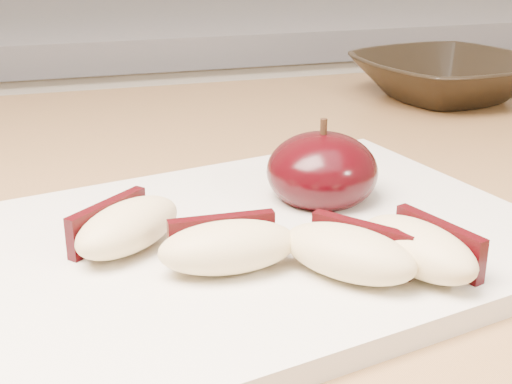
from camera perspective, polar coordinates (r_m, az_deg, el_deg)
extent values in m
cube|color=silver|center=(1.32, -13.30, -7.62)|extent=(2.40, 0.60, 0.90)
cube|color=slate|center=(1.18, -15.28, 12.86)|extent=(2.40, 0.62, 0.04)
cube|color=#996E42|center=(0.51, -11.97, -2.35)|extent=(1.64, 0.64, 0.04)
cube|color=beige|center=(0.40, 0.00, -4.16)|extent=(0.36, 0.30, 0.01)
ellipsoid|color=black|center=(0.45, 5.31, 1.66)|extent=(0.08, 0.08, 0.05)
cylinder|color=black|center=(0.44, 5.43, 5.20)|extent=(0.00, 0.00, 0.01)
ellipsoid|color=#D0B984|center=(0.38, -10.16, -2.74)|extent=(0.08, 0.07, 0.03)
cube|color=black|center=(0.39, -11.77, -2.39)|extent=(0.05, 0.04, 0.02)
ellipsoid|color=#D0B984|center=(0.36, -2.23, -4.43)|extent=(0.07, 0.04, 0.03)
cube|color=black|center=(0.37, -2.75, -3.59)|extent=(0.06, 0.01, 0.02)
ellipsoid|color=#D0B984|center=(0.35, 7.40, -4.87)|extent=(0.07, 0.08, 0.03)
cube|color=black|center=(0.36, 8.49, -4.14)|extent=(0.04, 0.05, 0.02)
ellipsoid|color=#D0B984|center=(0.36, 12.82, -4.42)|extent=(0.05, 0.08, 0.03)
cube|color=black|center=(0.37, 14.40, -3.97)|extent=(0.02, 0.05, 0.02)
imported|color=black|center=(0.77, 14.92, 8.84)|extent=(0.21, 0.21, 0.04)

